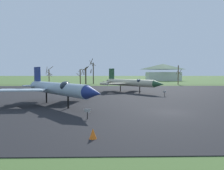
# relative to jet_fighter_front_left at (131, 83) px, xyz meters

# --- Properties ---
(ground_plane) EXTENTS (600.00, 600.00, 0.00)m
(ground_plane) POSITION_rel_jet_fighter_front_left_xyz_m (1.65, -21.84, -2.18)
(ground_plane) COLOR #4C6B33
(asphalt_apron) EXTENTS (92.18, 54.10, 0.05)m
(asphalt_apron) POSITION_rel_jet_fighter_front_left_xyz_m (1.65, -5.61, -2.15)
(asphalt_apron) COLOR black
(asphalt_apron) RESTS_ON ground
(grass_verge_strip) EXTENTS (152.18, 12.00, 0.06)m
(grass_verge_strip) POSITION_rel_jet_fighter_front_left_xyz_m (1.65, 27.44, -2.15)
(grass_verge_strip) COLOR #45602D
(grass_verge_strip) RESTS_ON ground
(jet_fighter_front_left) EXTENTS (12.80, 13.34, 5.36)m
(jet_fighter_front_left) POSITION_rel_jet_fighter_front_left_xyz_m (0.00, 0.00, 0.00)
(jet_fighter_front_left) COLOR #B7B293
(jet_fighter_front_left) RESTS_ON ground
(info_placard_front_left) EXTENTS (0.59, 0.31, 1.06)m
(info_placard_front_left) POSITION_rel_jet_fighter_front_left_xyz_m (5.24, -7.58, -1.51)
(info_placard_front_left) COLOR black
(info_placard_front_left) RESTS_ON ground
(jet_fighter_rear_center) EXTENTS (13.65, 14.31, 5.16)m
(jet_fighter_rear_center) POSITION_rel_jet_fighter_front_left_xyz_m (-11.43, -17.34, 0.11)
(jet_fighter_rear_center) COLOR #8EA3B2
(jet_fighter_rear_center) RESTS_ON ground
(info_placard_rear_center) EXTENTS (0.58, 0.26, 1.00)m
(info_placard_rear_center) POSITION_rel_jet_fighter_front_left_xyz_m (-6.85, -24.72, -1.54)
(info_placard_rear_center) COLOR black
(info_placard_rear_center) RESTS_ON ground
(bare_tree_far_left) EXTENTS (2.51, 2.90, 6.94)m
(bare_tree_far_left) POSITION_rel_jet_fighter_front_left_xyz_m (-27.20, 30.94, 1.22)
(bare_tree_far_left) COLOR brown
(bare_tree_far_left) RESTS_ON ground
(bare_tree_left_of_center) EXTENTS (2.70, 2.70, 5.92)m
(bare_tree_left_of_center) POSITION_rel_jet_fighter_front_left_xyz_m (-15.44, 30.87, 1.01)
(bare_tree_left_of_center) COLOR brown
(bare_tree_left_of_center) RESTS_ON ground
(bare_tree_center) EXTENTS (2.33, 2.12, 7.03)m
(bare_tree_center) POSITION_rel_jet_fighter_front_left_xyz_m (-13.59, 32.23, 1.48)
(bare_tree_center) COLOR #42382D
(bare_tree_center) RESTS_ON ground
(bare_tree_right_of_center) EXTENTS (2.54, 2.91, 10.06)m
(bare_tree_right_of_center) POSITION_rel_jet_fighter_front_left_xyz_m (-10.86, 32.99, 2.72)
(bare_tree_right_of_center) COLOR #42382D
(bare_tree_right_of_center) RESTS_ON ground
(bare_tree_far_right) EXTENTS (2.09, 2.46, 7.14)m
(bare_tree_far_right) POSITION_rel_jet_fighter_front_left_xyz_m (21.30, 29.47, 1.52)
(bare_tree_far_right) COLOR brown
(bare_tree_far_right) RESTS_ON ground
(visitor_building) EXTENTS (19.56, 13.37, 9.63)m
(visitor_building) POSITION_rel_jet_fighter_front_left_xyz_m (26.54, 68.51, 2.60)
(visitor_building) COLOR beige
(visitor_building) RESTS_ON ground
(traffic_cone) EXTENTS (0.50, 0.50, 0.72)m
(traffic_cone) POSITION_rel_jet_fighter_front_left_xyz_m (-5.93, -30.03, -1.82)
(traffic_cone) COLOR orange
(traffic_cone) RESTS_ON ground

